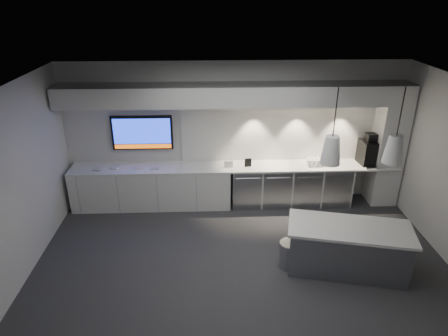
{
  "coord_description": "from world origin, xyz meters",
  "views": [
    {
      "loc": [
        -0.52,
        -5.4,
        4.3
      ],
      "look_at": [
        -0.26,
        1.1,
        1.34
      ],
      "focal_mm": 32.0,
      "sensor_mm": 36.0,
      "label": 1
    }
  ],
  "objects_px": {
    "wall_tv": "(142,133)",
    "bin": "(289,254)",
    "island": "(347,248)",
    "coffee_machine": "(369,151)"
  },
  "relations": [
    {
      "from": "island",
      "to": "bin",
      "type": "relative_size",
      "value": 4.48
    },
    {
      "from": "wall_tv",
      "to": "coffee_machine",
      "type": "distance_m",
      "value": 4.73
    },
    {
      "from": "island",
      "to": "coffee_machine",
      "type": "xyz_separation_m",
      "value": [
        1.11,
        2.31,
        0.76
      ]
    },
    {
      "from": "wall_tv",
      "to": "bin",
      "type": "distance_m",
      "value": 3.85
    },
    {
      "from": "wall_tv",
      "to": "island",
      "type": "distance_m",
      "value": 4.56
    },
    {
      "from": "wall_tv",
      "to": "bin",
      "type": "xyz_separation_m",
      "value": [
        2.68,
        -2.43,
        -1.33
      ]
    },
    {
      "from": "bin",
      "to": "island",
      "type": "bearing_deg",
      "value": -7.69
    },
    {
      "from": "island",
      "to": "bin",
      "type": "bearing_deg",
      "value": -174.73
    },
    {
      "from": "wall_tv",
      "to": "bin",
      "type": "bearing_deg",
      "value": -42.24
    },
    {
      "from": "wall_tv",
      "to": "island",
      "type": "xyz_separation_m",
      "value": [
        3.6,
        -2.56,
        -1.14
      ]
    }
  ]
}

